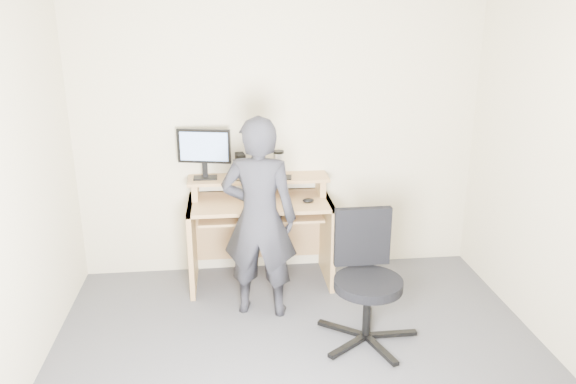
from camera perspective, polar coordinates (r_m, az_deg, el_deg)
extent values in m
plane|color=#545459|center=(3.81, 1.95, -18.85)|extent=(3.50, 3.50, 0.00)
cube|color=beige|center=(4.88, -0.84, 5.93)|extent=(3.50, 0.02, 2.50)
cube|color=tan|center=(4.86, -9.68, -5.28)|extent=(0.04, 0.60, 0.75)
cube|color=tan|center=(4.92, 3.97, -4.74)|extent=(0.04, 0.60, 0.75)
cube|color=tan|center=(4.72, -2.87, -1.03)|extent=(1.20, 0.60, 0.03)
cube|color=tan|center=(4.68, -2.79, -2.46)|extent=(1.02, 0.38, 0.02)
cube|color=tan|center=(4.84, -9.40, 0.34)|extent=(0.05, 0.28, 0.15)
cube|color=tan|center=(4.89, 3.32, 0.77)|extent=(0.05, 0.28, 0.15)
cube|color=tan|center=(4.81, -3.02, 1.38)|extent=(1.20, 0.30, 0.02)
cube|color=tan|center=(5.10, -3.02, -3.26)|extent=(1.20, 0.03, 0.65)
cube|color=black|center=(4.82, -8.39, 1.45)|extent=(0.20, 0.13, 0.01)
cube|color=black|center=(4.81, -8.42, 2.30)|extent=(0.04, 0.04, 0.13)
cube|color=black|center=(4.74, -8.55, 4.63)|extent=(0.45, 0.13, 0.29)
cube|color=#7E9FDA|center=(4.72, -8.55, 4.58)|extent=(0.40, 0.09, 0.24)
cube|color=black|center=(4.82, -4.84, 2.76)|extent=(0.09, 0.14, 0.20)
cylinder|color=silver|center=(4.82, -0.95, 2.82)|extent=(0.11, 0.11, 0.20)
cube|color=black|center=(4.78, -0.06, 1.51)|extent=(0.08, 0.14, 0.01)
cube|color=black|center=(4.74, -5.93, 1.41)|extent=(0.05, 0.05, 0.03)
torus|color=silver|center=(4.85, -5.09, 1.70)|extent=(0.17, 0.17, 0.06)
cube|color=black|center=(4.66, -3.46, -2.22)|extent=(0.49, 0.33, 0.03)
ellipsoid|color=black|center=(4.66, 2.07, -0.87)|extent=(0.10, 0.07, 0.04)
cube|color=black|center=(4.27, 10.49, -13.99)|extent=(0.37, 0.05, 0.03)
cube|color=black|center=(4.39, 8.06, -12.91)|extent=(0.16, 0.37, 0.03)
cube|color=black|center=(4.28, 5.42, -13.64)|extent=(0.33, 0.25, 0.03)
cube|color=black|center=(4.10, 6.11, -15.31)|extent=(0.32, 0.26, 0.03)
cube|color=black|center=(4.09, 9.41, -15.54)|extent=(0.16, 0.36, 0.03)
cylinder|color=black|center=(4.12, 8.02, -11.87)|extent=(0.06, 0.06, 0.39)
cylinder|color=black|center=(4.01, 8.16, -9.24)|extent=(0.48, 0.48, 0.07)
cube|color=black|center=(4.08, 7.57, -4.50)|extent=(0.41, 0.06, 0.44)
imported|color=black|center=(4.23, -2.94, -2.70)|extent=(0.64, 0.49, 1.57)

